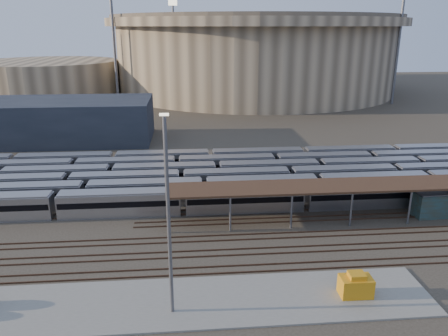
% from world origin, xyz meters
% --- Properties ---
extents(ground, '(420.00, 420.00, 0.00)m').
position_xyz_m(ground, '(0.00, 0.00, 0.00)').
color(ground, '#383026').
rests_on(ground, ground).
extents(apron, '(50.00, 9.00, 0.20)m').
position_xyz_m(apron, '(-5.00, -15.00, 0.10)').
color(apron, gray).
rests_on(apron, ground).
extents(subway_trains, '(119.32, 23.90, 3.60)m').
position_xyz_m(subway_trains, '(-3.69, 18.50, 1.80)').
color(subway_trains, '#B4B5B9').
rests_on(subway_trains, ground).
extents(inspection_shed, '(60.30, 6.00, 5.30)m').
position_xyz_m(inspection_shed, '(22.00, 4.00, 4.98)').
color(inspection_shed, slate).
rests_on(inspection_shed, ground).
extents(empty_tracks, '(170.00, 9.62, 0.18)m').
position_xyz_m(empty_tracks, '(0.00, -5.00, 0.09)').
color(empty_tracks, '#4C3323').
rests_on(empty_tracks, ground).
extents(stadium, '(124.00, 124.00, 32.50)m').
position_xyz_m(stadium, '(25.00, 140.00, 16.47)').
color(stadium, tan).
rests_on(stadium, ground).
extents(secondary_arena, '(56.00, 56.00, 14.00)m').
position_xyz_m(secondary_arena, '(-60.00, 130.00, 7.00)').
color(secondary_arena, tan).
rests_on(secondary_arena, ground).
extents(service_building, '(42.00, 20.00, 10.00)m').
position_xyz_m(service_building, '(-35.00, 55.00, 5.00)').
color(service_building, '#1E232D').
rests_on(service_building, ground).
extents(floodlight_0, '(4.00, 1.00, 38.40)m').
position_xyz_m(floodlight_0, '(-30.00, 110.00, 20.65)').
color(floodlight_0, slate).
rests_on(floodlight_0, ground).
extents(floodlight_2, '(4.00, 1.00, 38.40)m').
position_xyz_m(floodlight_2, '(70.00, 100.00, 20.65)').
color(floodlight_2, slate).
rests_on(floodlight_2, ground).
extents(floodlight_3, '(4.00, 1.00, 38.40)m').
position_xyz_m(floodlight_3, '(-10.00, 160.00, 20.65)').
color(floodlight_3, slate).
rests_on(floodlight_3, ground).
extents(yard_light_pole, '(0.81, 0.36, 19.85)m').
position_xyz_m(yard_light_pole, '(-6.97, -16.46, 10.21)').
color(yard_light_pole, slate).
rests_on(yard_light_pole, apron).
extents(yellow_equipment, '(3.34, 2.11, 2.07)m').
position_xyz_m(yellow_equipment, '(12.09, -15.35, 1.24)').
color(yellow_equipment, orange).
rests_on(yellow_equipment, apron).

